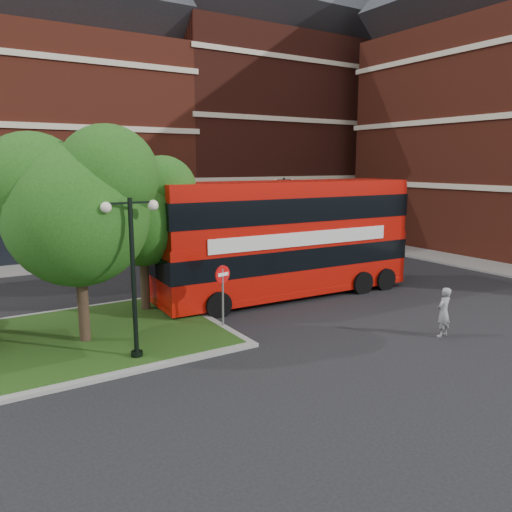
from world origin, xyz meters
TOP-DOWN VIEW (x-y plane):
  - ground at (0.00, 0.00)m, footprint 120.00×120.00m
  - pavement_far at (0.00, 16.50)m, footprint 44.00×3.00m
  - pavement_side at (16.50, 2.00)m, footprint 3.00×28.00m
  - terrace_far_right at (14.00, 24.00)m, footprint 18.00×12.00m
  - traffic_island at (-8.00, 3.00)m, footprint 12.60×7.60m
  - tree_island_west at (-6.60, 2.58)m, footprint 5.40×4.71m
  - tree_island_east at (-3.58, 5.06)m, footprint 4.46×3.90m
  - lamp_island at (-5.50, 0.20)m, footprint 1.72×0.36m
  - lamp_far_left at (2.00, 14.50)m, footprint 1.72×0.36m
  - lamp_far_right at (10.00, 14.50)m, footprint 1.72×0.36m
  - bus at (2.80, 4.00)m, footprint 12.06×3.18m
  - woman at (4.33, -3.33)m, footprint 0.69×0.51m
  - car_silver at (-0.53, 16.00)m, footprint 3.72×1.73m
  - car_white at (3.55, 14.50)m, footprint 4.85×2.04m
  - no_entry_sign at (-1.80, 1.50)m, footprint 0.65×0.18m

SIDE VIEW (x-z plane):
  - ground at x=0.00m, z-range 0.00..0.00m
  - pavement_far at x=0.00m, z-range 0.00..0.12m
  - pavement_side at x=16.50m, z-range 0.00..0.12m
  - traffic_island at x=-8.00m, z-range -0.01..0.14m
  - car_silver at x=-0.53m, z-range 0.00..1.23m
  - car_white at x=3.55m, z-range 0.00..1.56m
  - woman at x=4.33m, z-range 0.00..1.76m
  - no_entry_sign at x=-1.80m, z-range 0.50..2.87m
  - lamp_island at x=-5.50m, z-range 0.33..5.33m
  - lamp_far_left at x=2.00m, z-range 0.33..5.33m
  - lamp_far_right at x=10.00m, z-range 0.33..5.33m
  - bus at x=2.80m, z-range 0.71..5.28m
  - tree_island_east at x=-3.58m, z-range 1.10..7.39m
  - tree_island_west at x=-6.60m, z-range 1.19..8.40m
  - terrace_far_right at x=14.00m, z-range 0.00..16.00m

